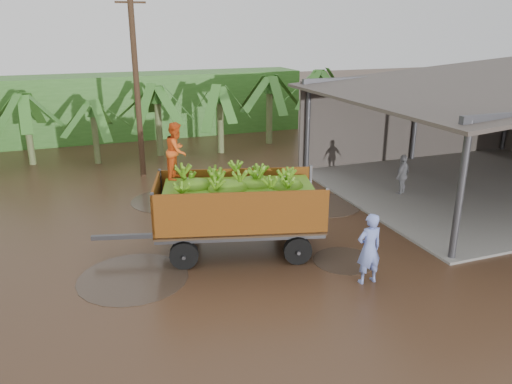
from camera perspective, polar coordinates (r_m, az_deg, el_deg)
ground at (r=15.77m, az=-2.60°, el=-5.08°), size 100.00×100.00×0.00m
packing_shed at (r=22.71m, az=25.51°, el=7.16°), size 12.78×10.80×4.76m
hedge_north at (r=30.19m, az=-15.91°, el=9.37°), size 22.00×3.00×3.60m
banana_trailer at (r=14.29m, az=-2.14°, el=-1.46°), size 6.65×3.43×3.79m
man_blue at (r=13.03m, az=12.79°, el=-6.33°), size 0.70×0.47×1.90m
man_grey at (r=20.02m, az=16.40°, el=1.87°), size 1.02×0.81×1.62m
utility_pole at (r=21.62m, az=-13.48°, el=11.75°), size 1.20×0.24×7.71m
banana_plants at (r=20.87m, az=-20.87°, el=4.93°), size 24.62×20.70×4.14m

